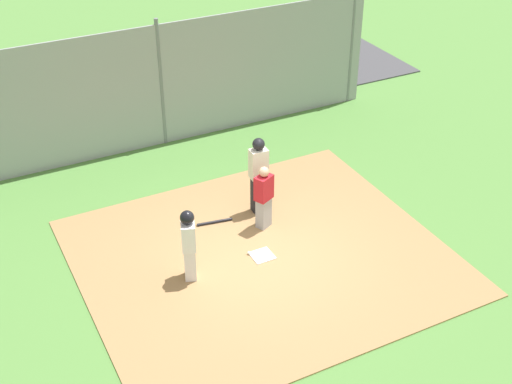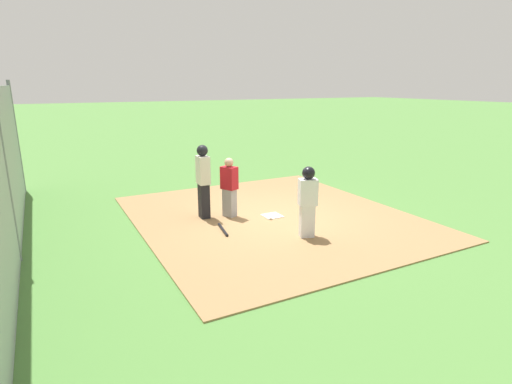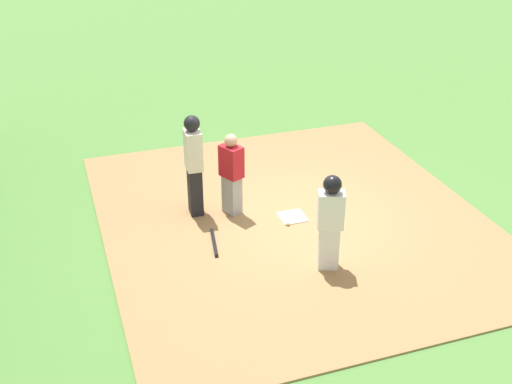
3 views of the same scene
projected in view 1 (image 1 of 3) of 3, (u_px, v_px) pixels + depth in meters
name	position (u px, v px, depth m)	size (l,w,h in m)	color
ground_plane	(262.00, 257.00, 14.24)	(140.00, 140.00, 0.00)	#51843D
dirt_infield	(262.00, 256.00, 14.23)	(7.20, 6.40, 0.03)	#9E774C
home_plate	(262.00, 256.00, 14.22)	(0.44, 0.44, 0.02)	white
catcher	(264.00, 197.00, 14.72)	(0.45, 0.40, 1.48)	#9E9EA3
umpire	(258.00, 173.00, 15.13)	(0.39, 0.28, 1.81)	black
runner	(189.00, 241.00, 13.19)	(0.37, 0.44, 1.55)	silver
baseball_bat	(215.00, 222.00, 15.19)	(0.06, 0.06, 0.79)	black
baseball	(249.00, 253.00, 14.25)	(0.07, 0.07, 0.07)	white
backstop_fence	(161.00, 86.00, 17.53)	(12.00, 0.10, 3.35)	#93999E
parking_lot	(126.00, 94.00, 20.90)	(18.00, 5.20, 0.04)	#424247
parked_car_green	(219.00, 56.00, 21.91)	(4.25, 1.99, 1.28)	#235B38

